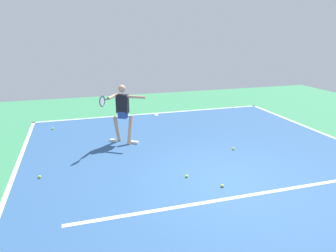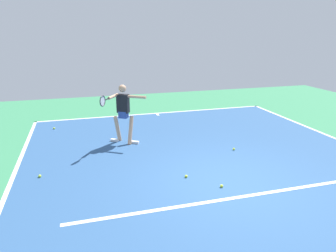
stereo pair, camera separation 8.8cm
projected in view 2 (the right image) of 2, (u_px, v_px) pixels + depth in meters
name	position (u px, v px, depth m)	size (l,w,h in m)	color
ground_plane	(227.00, 183.00, 6.83)	(20.88, 20.88, 0.00)	#388456
court_surface	(227.00, 183.00, 6.83)	(9.17, 12.69, 0.00)	#2D5484
court_line_baseline_near	(156.00, 113.00, 12.61)	(9.17, 0.10, 0.01)	white
court_line_service	(242.00, 197.00, 6.25)	(6.88, 0.10, 0.01)	white
court_line_centre_mark	(158.00, 114.00, 12.43)	(0.10, 0.30, 0.01)	white
tennis_player	(123.00, 110.00, 9.00)	(1.32, 1.07, 1.74)	tan
tennis_ball_near_service_line	(222.00, 186.00, 6.62)	(0.07, 0.07, 0.07)	#CCE033
tennis_ball_near_player	(40.00, 176.00, 7.07)	(0.07, 0.07, 0.07)	#C6E53D
tennis_ball_by_sideline	(186.00, 176.00, 7.06)	(0.07, 0.07, 0.07)	#CCE033
tennis_ball_centre_court	(54.00, 128.00, 10.56)	(0.07, 0.07, 0.07)	#C6E53D
tennis_ball_far_corner	(234.00, 149.00, 8.70)	(0.07, 0.07, 0.07)	#C6E53D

